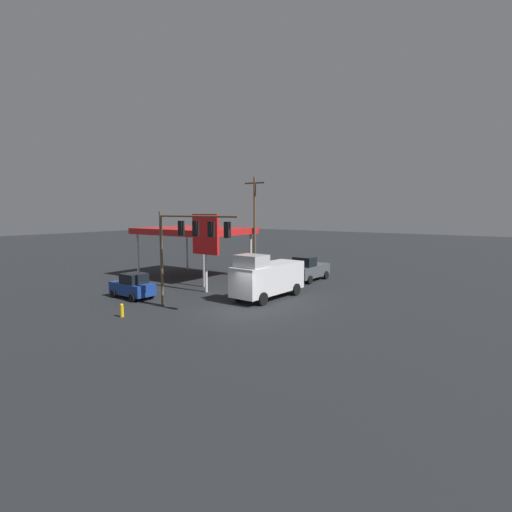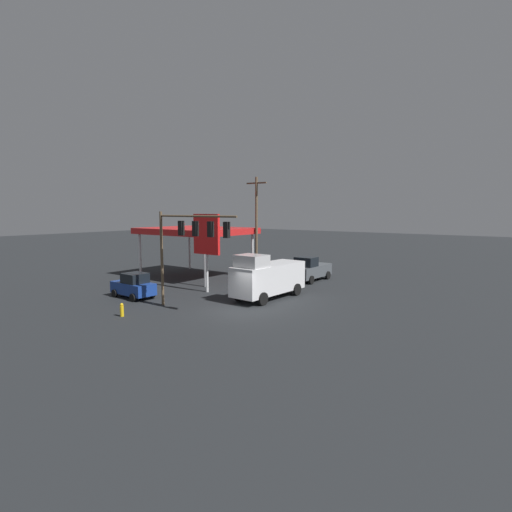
{
  "view_description": "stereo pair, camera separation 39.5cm",
  "coord_description": "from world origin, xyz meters",
  "px_view_note": "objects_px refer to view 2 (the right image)",
  "views": [
    {
      "loc": [
        -16.41,
        20.63,
        6.82
      ],
      "look_at": [
        0.0,
        -2.0,
        3.61
      ],
      "focal_mm": 28.0,
      "sensor_mm": 36.0,
      "label": 1
    },
    {
      "loc": [
        -16.73,
        20.39,
        6.82
      ],
      "look_at": [
        0.0,
        -2.0,
        3.61
      ],
      "focal_mm": 28.0,
      "sensor_mm": 36.0,
      "label": 2
    }
  ],
  "objects_px": {
    "traffic_signal_assembly": "(189,236)",
    "delivery_truck": "(267,277)",
    "fire_hydrant": "(122,310)",
    "pickup_parked": "(310,269)",
    "price_sign": "(207,237)",
    "hatchback_crossing": "(134,286)",
    "utility_pole": "(256,225)"
  },
  "relations": [
    {
      "from": "delivery_truck",
      "to": "pickup_parked",
      "type": "bearing_deg",
      "value": -169.82
    },
    {
      "from": "hatchback_crossing",
      "to": "price_sign",
      "type": "bearing_deg",
      "value": -118.8
    },
    {
      "from": "traffic_signal_assembly",
      "to": "delivery_truck",
      "type": "xyz_separation_m",
      "value": [
        -1.99,
        -6.25,
        -3.4
      ]
    },
    {
      "from": "pickup_parked",
      "to": "hatchback_crossing",
      "type": "distance_m",
      "value": 16.63
    },
    {
      "from": "delivery_truck",
      "to": "pickup_parked",
      "type": "distance_m",
      "value": 8.99
    },
    {
      "from": "traffic_signal_assembly",
      "to": "price_sign",
      "type": "distance_m",
      "value": 6.37
    },
    {
      "from": "traffic_signal_assembly",
      "to": "fire_hydrant",
      "type": "relative_size",
      "value": 8.03
    },
    {
      "from": "hatchback_crossing",
      "to": "fire_hydrant",
      "type": "xyz_separation_m",
      "value": [
        -4.09,
        3.92,
        -0.51
      ]
    },
    {
      "from": "price_sign",
      "to": "hatchback_crossing",
      "type": "relative_size",
      "value": 1.69
    },
    {
      "from": "price_sign",
      "to": "delivery_truck",
      "type": "bearing_deg",
      "value": -170.08
    },
    {
      "from": "price_sign",
      "to": "traffic_signal_assembly",
      "type": "bearing_deg",
      "value": 123.61
    },
    {
      "from": "hatchback_crossing",
      "to": "fire_hydrant",
      "type": "bearing_deg",
      "value": 138.49
    },
    {
      "from": "traffic_signal_assembly",
      "to": "utility_pole",
      "type": "distance_m",
      "value": 14.12
    },
    {
      "from": "delivery_truck",
      "to": "pickup_parked",
      "type": "height_order",
      "value": "delivery_truck"
    },
    {
      "from": "delivery_truck",
      "to": "traffic_signal_assembly",
      "type": "bearing_deg",
      "value": -15.21
    },
    {
      "from": "traffic_signal_assembly",
      "to": "pickup_parked",
      "type": "height_order",
      "value": "traffic_signal_assembly"
    },
    {
      "from": "traffic_signal_assembly",
      "to": "utility_pole",
      "type": "xyz_separation_m",
      "value": [
        4.41,
        -13.41,
        0.25
      ]
    },
    {
      "from": "delivery_truck",
      "to": "fire_hydrant",
      "type": "xyz_separation_m",
      "value": [
        4.47,
        9.96,
        -1.26
      ]
    },
    {
      "from": "pickup_parked",
      "to": "utility_pole",
      "type": "bearing_deg",
      "value": -71.63
    },
    {
      "from": "traffic_signal_assembly",
      "to": "price_sign",
      "type": "height_order",
      "value": "traffic_signal_assembly"
    },
    {
      "from": "delivery_truck",
      "to": "pickup_parked",
      "type": "xyz_separation_m",
      "value": [
        1.21,
        -8.89,
        -0.58
      ]
    },
    {
      "from": "price_sign",
      "to": "delivery_truck",
      "type": "relative_size",
      "value": 0.95
    },
    {
      "from": "traffic_signal_assembly",
      "to": "fire_hydrant",
      "type": "distance_m",
      "value": 6.45
    },
    {
      "from": "pickup_parked",
      "to": "fire_hydrant",
      "type": "relative_size",
      "value": 5.91
    },
    {
      "from": "price_sign",
      "to": "fire_hydrant",
      "type": "height_order",
      "value": "price_sign"
    },
    {
      "from": "delivery_truck",
      "to": "price_sign",
      "type": "bearing_deg",
      "value": -77.66
    },
    {
      "from": "traffic_signal_assembly",
      "to": "price_sign",
      "type": "xyz_separation_m",
      "value": [
        3.51,
        -5.29,
        -0.46
      ]
    },
    {
      "from": "utility_pole",
      "to": "delivery_truck",
      "type": "xyz_separation_m",
      "value": [
        -6.4,
        7.16,
        -3.64
      ]
    },
    {
      "from": "price_sign",
      "to": "delivery_truck",
      "type": "height_order",
      "value": "price_sign"
    },
    {
      "from": "utility_pole",
      "to": "fire_hydrant",
      "type": "xyz_separation_m",
      "value": [
        -1.92,
        17.12,
        -4.9
      ]
    },
    {
      "from": "traffic_signal_assembly",
      "to": "utility_pole",
      "type": "bearing_deg",
      "value": -71.8
    },
    {
      "from": "pickup_parked",
      "to": "hatchback_crossing",
      "type": "xyz_separation_m",
      "value": [
        7.35,
        14.92,
        -0.16
      ]
    }
  ]
}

